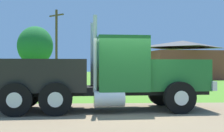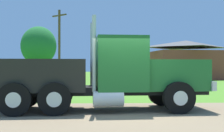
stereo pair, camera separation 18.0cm
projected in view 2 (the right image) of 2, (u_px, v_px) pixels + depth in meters
The scene contains 6 objects.
ground_plane at pixel (130, 114), 10.24m from camera, with size 200.00×200.00×0.00m, color #538B27.
dirt_track at pixel (130, 114), 10.24m from camera, with size 120.00×6.09×0.01m, color #8E7757.
truck_foreground_white at pixel (102, 76), 11.10m from camera, with size 7.77×2.99×3.28m.
shed_building at pixel (186, 61), 40.17m from camera, with size 9.38×7.76×5.06m.
utility_pole_near at pixel (59, 43), 33.49m from camera, with size 1.74×1.57×7.81m.
tree_mid at pixel (39, 46), 45.60m from camera, with size 5.21×5.21×7.62m.
Camera 2 is at (-0.99, -10.21, 1.54)m, focal length 49.49 mm.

